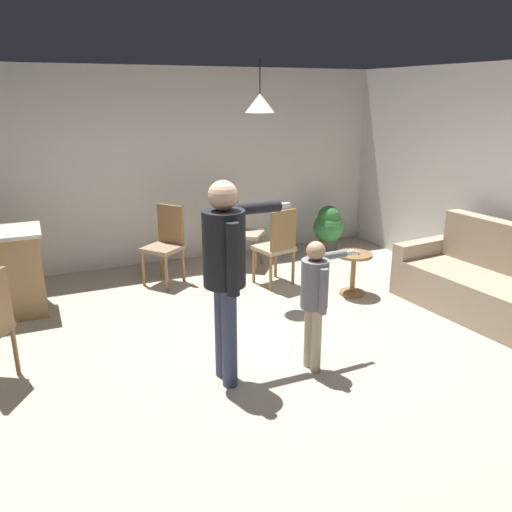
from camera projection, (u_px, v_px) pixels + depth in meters
ground at (269, 354)px, 4.84m from camera, size 7.68×7.68×0.00m
wall_back at (172, 167)px, 7.21m from camera, size 6.40×0.10×2.70m
couch_floral at (481, 283)px, 5.70m from camera, size 1.01×1.87×1.00m
side_table_by_couch at (353, 269)px, 6.18m from camera, size 0.44×0.44×0.52m
person_adult at (226, 262)px, 4.09m from camera, size 0.85×0.50×1.72m
person_child at (315, 292)px, 4.36m from camera, size 0.61×0.36×1.18m
dining_chair_by_counter at (166, 242)px, 6.51m from camera, size 0.59×0.59×1.00m
dining_chair_near_wall at (277, 244)px, 6.40m from camera, size 0.50×0.50×1.00m
dining_chair_spare at (241, 229)px, 7.12m from camera, size 0.59×0.59×1.00m
potted_plant_corner at (328, 226)px, 7.88m from camera, size 0.46×0.46×0.71m
spare_remote_on_table at (354, 252)px, 6.12m from camera, size 0.07×0.13×0.04m
ceiling_light_pendant at (260, 103)px, 5.47m from camera, size 0.32×0.32×0.55m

